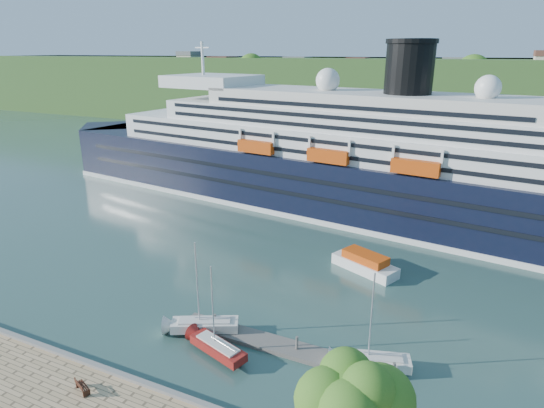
# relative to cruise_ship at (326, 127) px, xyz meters

# --- Properties ---
(ground) EXTENTS (400.00, 400.00, 0.00)m
(ground) POSITION_rel_cruise_ship_xyz_m (3.40, -50.84, -14.12)
(ground) COLOR #294942
(ground) RESTS_ON ground
(far_hillside) EXTENTS (400.00, 50.00, 24.00)m
(far_hillside) POSITION_rel_cruise_ship_xyz_m (3.40, 94.16, -2.12)
(far_hillside) COLOR #385C24
(far_hillside) RESTS_ON ground
(quay_coping) EXTENTS (220.00, 0.50, 0.30)m
(quay_coping) POSITION_rel_cruise_ship_xyz_m (3.40, -51.04, -12.97)
(quay_coping) COLOR slate
(quay_coping) RESTS_ON promenade
(cruise_ship) EXTENTS (127.05, 34.20, 28.24)m
(cruise_ship) POSITION_rel_cruise_ship_xyz_m (0.00, 0.00, 0.00)
(cruise_ship) COLOR black
(cruise_ship) RESTS_ON ground
(park_bench) EXTENTS (1.83, 1.28, 1.09)m
(park_bench) POSITION_rel_cruise_ship_xyz_m (-1.87, -53.65, -12.57)
(park_bench) COLOR #4A2215
(park_bench) RESTS_ON promenade
(floating_pontoon) EXTENTS (19.72, 2.46, 0.44)m
(floating_pontoon) POSITION_rel_cruise_ship_xyz_m (9.01, -40.89, -13.90)
(floating_pontoon) COLOR slate
(floating_pontoon) RESTS_ON ground
(sailboat_white_near) EXTENTS (7.36, 4.96, 9.32)m
(sailboat_white_near) POSITION_rel_cruise_ship_xyz_m (1.83, -41.81, -9.46)
(sailboat_white_near) COLOR silver
(sailboat_white_near) RESTS_ON ground
(sailboat_red) EXTENTS (6.85, 3.73, 8.53)m
(sailboat_red) POSITION_rel_cruise_ship_xyz_m (4.84, -44.32, -9.85)
(sailboat_red) COLOR maroon
(sailboat_red) RESTS_ON ground
(sailboat_white_far) EXTENTS (7.21, 3.85, 8.97)m
(sailboat_white_far) POSITION_rel_cruise_ship_xyz_m (18.13, -40.29, -9.63)
(sailboat_white_far) COLOR silver
(sailboat_white_far) RESTS_ON ground
(tender_launch) EXTENTS (9.10, 6.22, 2.39)m
(tender_launch) POSITION_rel_cruise_ship_xyz_m (12.89, -21.89, -12.92)
(tender_launch) COLOR #C4410B
(tender_launch) RESTS_ON ground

